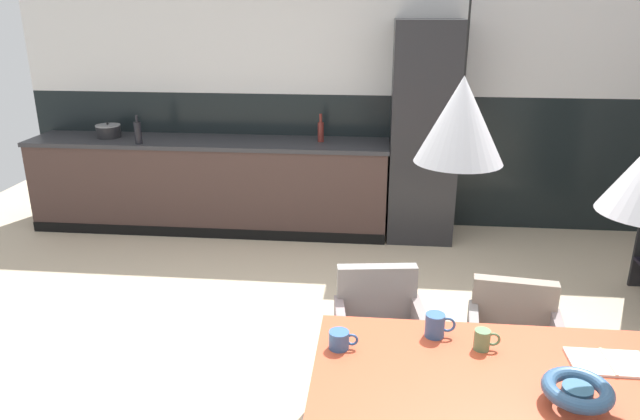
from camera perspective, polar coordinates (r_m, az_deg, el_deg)
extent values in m
plane|color=#C8B495|center=(3.61, 0.19, -17.40)|extent=(8.55, 8.55, 0.00)
cube|color=black|center=(6.05, 2.95, 4.97)|extent=(6.58, 0.12, 1.32)
cube|color=silver|center=(5.86, 3.18, 17.59)|extent=(6.58, 0.12, 1.32)
cube|color=#412E2A|center=(5.99, -10.61, 2.27)|extent=(3.51, 0.60, 0.87)
cube|color=#2E2E32|center=(5.88, -10.88, 6.51)|extent=(3.54, 0.63, 0.04)
cube|color=black|center=(5.84, -11.19, -2.22)|extent=(3.51, 0.01, 0.10)
cube|color=#232326|center=(5.62, 10.02, 7.37)|extent=(0.61, 0.60, 2.04)
cube|color=#D54F30|center=(2.59, 19.73, -15.65)|extent=(1.75, 0.88, 0.03)
cylinder|color=#D45436|center=(3.06, 1.00, -16.87)|extent=(0.04, 0.04, 0.71)
cube|color=gray|center=(3.41, 18.27, -12.79)|extent=(0.53, 0.52, 0.06)
cube|color=gray|center=(3.50, 18.32, -8.64)|extent=(0.46, 0.14, 0.29)
cube|color=gray|center=(3.40, 22.21, -11.51)|extent=(0.10, 0.42, 0.14)
cube|color=gray|center=(3.34, 14.64, -11.13)|extent=(0.10, 0.42, 0.14)
cylinder|color=black|center=(3.41, 21.64, -17.70)|extent=(0.02, 0.02, 0.37)
cylinder|color=black|center=(3.36, 14.58, -17.44)|extent=(0.02, 0.02, 0.37)
cylinder|color=black|center=(3.72, 20.84, -14.22)|extent=(0.02, 0.02, 0.37)
cylinder|color=black|center=(3.67, 14.49, -13.92)|extent=(0.02, 0.02, 0.37)
cylinder|color=black|center=(3.66, 20.86, -18.18)|extent=(0.07, 0.41, 0.02)
cylinder|color=black|center=(3.62, 14.28, -17.92)|extent=(0.07, 0.41, 0.02)
cube|color=gray|center=(3.34, 5.85, -12.42)|extent=(0.54, 0.52, 0.06)
cube|color=gray|center=(3.42, 5.52, -7.92)|extent=(0.46, 0.14, 0.32)
cube|color=gray|center=(3.32, 9.74, -10.77)|extent=(0.11, 0.42, 0.14)
cube|color=gray|center=(3.27, 2.02, -11.06)|extent=(0.11, 0.42, 0.14)
cylinder|color=black|center=(3.34, 9.73, -17.18)|extent=(0.02, 0.02, 0.38)
cylinder|color=black|center=(3.29, 2.55, -17.54)|extent=(0.02, 0.02, 0.38)
cylinder|color=black|center=(3.65, 8.54, -13.65)|extent=(0.02, 0.02, 0.38)
cylinder|color=black|center=(3.60, 2.07, -13.91)|extent=(0.02, 0.02, 0.38)
cylinder|color=black|center=(3.60, 8.94, -17.72)|extent=(0.07, 0.41, 0.02)
cylinder|color=black|center=(3.55, 2.26, -18.05)|extent=(0.07, 0.41, 0.02)
cylinder|color=#33607F|center=(2.49, 23.67, -16.23)|extent=(0.11, 0.11, 0.08)
torus|color=#345A82|center=(2.48, 23.76, -15.70)|extent=(0.26, 0.26, 0.06)
cube|color=white|center=(2.78, 24.67, -13.26)|extent=(0.16, 0.20, 0.01)
cube|color=white|center=(2.84, 27.77, -13.11)|extent=(0.16, 0.20, 0.01)
cube|color=beige|center=(2.80, 26.26, -13.05)|extent=(0.01, 0.20, 0.00)
cylinder|color=#335B93|center=(2.62, 1.86, -12.50)|extent=(0.09, 0.09, 0.08)
torus|color=#335B93|center=(2.62, 3.12, -12.48)|extent=(0.06, 0.01, 0.06)
cylinder|color=#335B93|center=(2.75, 11.11, -10.93)|extent=(0.09, 0.09, 0.11)
torus|color=#335B93|center=(2.75, 12.30, -10.85)|extent=(0.07, 0.01, 0.07)
cylinder|color=#5B8456|center=(2.70, 15.48, -12.06)|extent=(0.07, 0.07, 0.09)
torus|color=#5B8456|center=(2.71, 16.49, -11.97)|extent=(0.06, 0.01, 0.06)
cylinder|color=black|center=(6.24, -19.88, 7.18)|extent=(0.24, 0.24, 0.11)
cylinder|color=gray|center=(6.23, -19.94, 7.74)|extent=(0.24, 0.24, 0.01)
sphere|color=black|center=(6.23, -19.96, 7.90)|extent=(0.02, 0.02, 0.02)
cylinder|color=maroon|center=(5.68, 0.07, 7.59)|extent=(0.06, 0.06, 0.19)
cylinder|color=maroon|center=(5.65, 0.07, 8.92)|extent=(0.03, 0.03, 0.08)
cylinder|color=black|center=(5.85, -17.28, 7.18)|extent=(0.07, 0.07, 0.21)
cylinder|color=black|center=(5.83, -17.41, 8.49)|extent=(0.02, 0.02, 0.07)
cone|color=silver|center=(2.15, 13.55, 8.52)|extent=(0.32, 0.32, 0.31)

